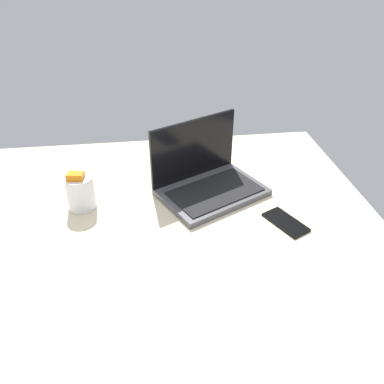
% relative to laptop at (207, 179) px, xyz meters
% --- Properties ---
extents(bed_mattress, '(1.80, 1.40, 0.18)m').
position_rel_laptop_xyz_m(bed_mattress, '(-0.39, -0.29, -0.13)').
color(bed_mattress, beige).
rests_on(bed_mattress, ground).
extents(laptop, '(0.40, 0.35, 0.23)m').
position_rel_laptop_xyz_m(laptop, '(0.00, 0.00, 0.00)').
color(laptop, '#4C4C51').
rests_on(laptop, bed_mattress).
extents(snack_cup, '(0.09, 0.10, 0.13)m').
position_rel_laptop_xyz_m(snack_cup, '(-0.41, -0.04, 0.01)').
color(snack_cup, silver).
rests_on(snack_cup, bed_mattress).
extents(cell_phone, '(0.12, 0.16, 0.01)m').
position_rel_laptop_xyz_m(cell_phone, '(0.21, -0.21, -0.04)').
color(cell_phone, black).
rests_on(cell_phone, bed_mattress).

